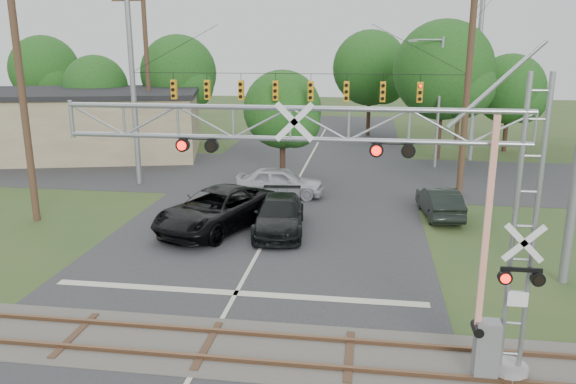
# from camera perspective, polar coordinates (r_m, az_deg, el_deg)

# --- Properties ---
(road_main) EXTENTS (14.00, 90.00, 0.02)m
(road_main) POSITION_cam_1_polar(r_m,az_deg,el_deg) (23.67, -2.77, -5.69)
(road_main) COLOR #2A2A2D
(road_main) RESTS_ON ground
(road_cross) EXTENTS (90.00, 12.00, 0.02)m
(road_cross) POSITION_cam_1_polar(r_m,az_deg,el_deg) (36.95, 1.34, 1.85)
(road_cross) COLOR #2A2A2D
(road_cross) RESTS_ON ground
(railroad_track) EXTENTS (90.00, 3.20, 0.17)m
(railroad_track) POSITION_cam_1_polar(r_m,az_deg,el_deg) (16.61, -8.19, -15.17)
(railroad_track) COLOR #4A4740
(railroad_track) RESTS_ON ground
(crossing_gantry) EXTENTS (11.92, 0.98, 7.70)m
(crossing_gantry) POSITION_cam_1_polar(r_m,az_deg,el_deg) (13.85, 9.23, -0.02)
(crossing_gantry) COLOR gray
(crossing_gantry) RESTS_ON ground
(traffic_signal_span) EXTENTS (19.34, 0.36, 11.50)m
(traffic_signal_span) POSITION_cam_1_polar(r_m,az_deg,el_deg) (32.05, 2.07, 10.25)
(traffic_signal_span) COLOR gray
(traffic_signal_span) RESTS_ON ground
(pickup_black) EXTENTS (5.40, 7.36, 1.86)m
(pickup_black) POSITION_cam_1_polar(r_m,az_deg,el_deg) (25.99, -7.25, -1.77)
(pickup_black) COLOR black
(pickup_black) RESTS_ON ground
(car_dark) EXTENTS (2.71, 5.57, 1.56)m
(car_dark) POSITION_cam_1_polar(r_m,az_deg,el_deg) (25.49, -0.90, -2.33)
(car_dark) COLOR black
(car_dark) RESTS_ON ground
(sedan_silver) EXTENTS (4.93, 2.08, 1.66)m
(sedan_silver) POSITION_cam_1_polar(r_m,az_deg,el_deg) (31.35, -0.82, 1.03)
(sedan_silver) COLOR #B4B5BC
(sedan_silver) RESTS_ON ground
(suv_dark) EXTENTS (2.04, 4.60, 1.47)m
(suv_dark) POSITION_cam_1_polar(r_m,az_deg,el_deg) (28.72, 15.14, -0.98)
(suv_dark) COLOR black
(suv_dark) RESTS_ON ground
(commercial_building) EXTENTS (22.90, 15.50, 4.90)m
(commercial_building) POSITION_cam_1_polar(r_m,az_deg,el_deg) (46.61, -22.13, 6.53)
(commercial_building) COLOR #8A745C
(commercial_building) RESTS_ON ground
(streetlight) EXTENTS (2.34, 0.24, 8.76)m
(streetlight) POSITION_cam_1_polar(r_m,az_deg,el_deg) (39.60, 14.87, 9.40)
(streetlight) COLOR gray
(streetlight) RESTS_ON ground
(utility_poles) EXTENTS (25.94, 29.28, 14.52)m
(utility_poles) POSITION_cam_1_polar(r_m,az_deg,el_deg) (34.27, 4.87, 11.39)
(utility_poles) COLOR #463120
(utility_poles) RESTS_ON ground
(treeline) EXTENTS (59.46, 25.34, 10.05)m
(treeline) POSITION_cam_1_polar(r_m,az_deg,el_deg) (44.83, 3.92, 11.62)
(treeline) COLOR #342117
(treeline) RESTS_ON ground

